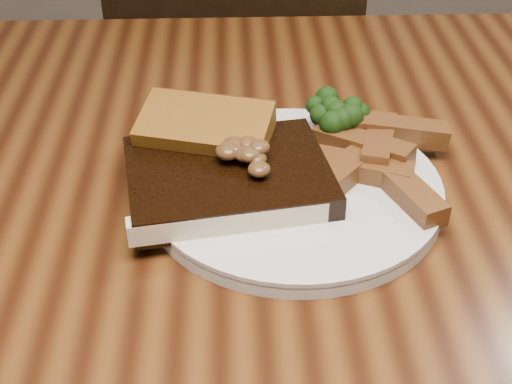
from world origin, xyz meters
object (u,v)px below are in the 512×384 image
dining_table (274,302)px  plate (294,191)px  chair_far (252,115)px  steak (228,178)px  potato_wedges (372,165)px  garlic_bread (206,147)px

dining_table → plate: (0.02, 0.04, 0.10)m
dining_table → plate: plate is taller
dining_table → plate: size_ratio=6.11×
dining_table → chair_far: bearing=90.0°
plate → steak: 0.06m
chair_far → potato_wedges: bearing=117.2°
potato_wedges → steak: bearing=-172.4°
chair_far → potato_wedges: size_ratio=7.05×
dining_table → garlic_bread: bearing=125.5°
dining_table → garlic_bread: 0.16m
garlic_bread → potato_wedges: size_ratio=0.96×
plate → garlic_bread: garlic_bread is taller
plate → potato_wedges: size_ratio=2.13×
garlic_bread → dining_table: bearing=-39.3°
plate → steak: steak is taller
potato_wedges → dining_table: bearing=-150.0°
steak → potato_wedges: 0.13m
chair_far → steak: bearing=105.3°
dining_table → plate: bearing=64.8°
steak → chair_far: bearing=77.2°
chair_far → plate: size_ratio=3.31×
steak → garlic_bread: size_ratio=1.45×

